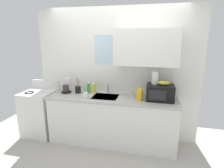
{
  "coord_description": "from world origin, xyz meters",
  "views": [
    {
      "loc": [
        0.71,
        -3.08,
        1.96
      ],
      "look_at": [
        0.0,
        0.0,
        1.15
      ],
      "focal_mm": 29.46,
      "sensor_mm": 36.0,
      "label": 1
    }
  ],
  "objects": [
    {
      "name": "paper_towel_roll",
      "position": [
        0.74,
        0.1,
        1.28
      ],
      "size": [
        0.11,
        0.11,
        0.22
      ],
      "primitive_type": "cylinder",
      "color": "white",
      "rests_on": "microwave"
    },
    {
      "name": "microwave",
      "position": [
        0.84,
        0.05,
        1.04
      ],
      "size": [
        0.46,
        0.35,
        0.27
      ],
      "color": "black",
      "rests_on": "counter_unit"
    },
    {
      "name": "coffee_maker",
      "position": [
        -0.94,
        0.11,
        1.0
      ],
      "size": [
        0.19,
        0.21,
        0.28
      ],
      "color": "black",
      "rests_on": "counter_unit"
    },
    {
      "name": "dish_soap_bottle_green",
      "position": [
        -0.51,
        0.19,
        1.01
      ],
      "size": [
        0.06,
        0.06,
        0.23
      ],
      "color": "green",
      "rests_on": "counter_unit"
    },
    {
      "name": "dish_soap_bottle_yellow",
      "position": [
        -0.41,
        0.19,
        1.0
      ],
      "size": [
        0.07,
        0.07,
        0.21
      ],
      "color": "yellow",
      "rests_on": "counter_unit"
    },
    {
      "name": "mug_white",
      "position": [
        -0.45,
        -0.14,
        0.95
      ],
      "size": [
        0.08,
        0.08,
        0.09
      ],
      "primitive_type": "cylinder",
      "color": "white",
      "rests_on": "counter_unit"
    },
    {
      "name": "sink_faucet",
      "position": [
        -0.13,
        0.24,
        0.99
      ],
      "size": [
        0.03,
        0.03,
        0.18
      ],
      "primitive_type": "cylinder",
      "color": "#B2B5BA",
      "rests_on": "counter_unit"
    },
    {
      "name": "counter_unit",
      "position": [
        -0.0,
        0.0,
        0.46
      ],
      "size": [
        2.35,
        0.63,
        0.9
      ],
      "color": "white",
      "rests_on": "ground"
    },
    {
      "name": "stove_range",
      "position": [
        -1.52,
        0.0,
        0.46
      ],
      "size": [
        0.6,
        0.6,
        1.08
      ],
      "color": "white",
      "rests_on": "ground"
    },
    {
      "name": "banana_bunch",
      "position": [
        0.89,
        0.05,
        1.2
      ],
      "size": [
        0.2,
        0.11,
        0.07
      ],
      "primitive_type": "ellipsoid",
      "color": "gold",
      "rests_on": "microwave"
    },
    {
      "name": "cereal_canister",
      "position": [
        0.5,
        -0.05,
        1.01
      ],
      "size": [
        0.1,
        0.1,
        0.22
      ],
      "primitive_type": "cylinder",
      "color": "gold",
      "rests_on": "counter_unit"
    },
    {
      "name": "utensil_crock",
      "position": [
        -0.71,
        0.12,
        0.97
      ],
      "size": [
        0.11,
        0.11,
        0.29
      ],
      "color": "black",
      "rests_on": "counter_unit"
    },
    {
      "name": "kitchen_wall_assembly",
      "position": [
        0.12,
        0.3,
        1.37
      ],
      "size": [
        3.12,
        0.42,
        2.5
      ],
      "color": "white",
      "rests_on": "ground"
    }
  ]
}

